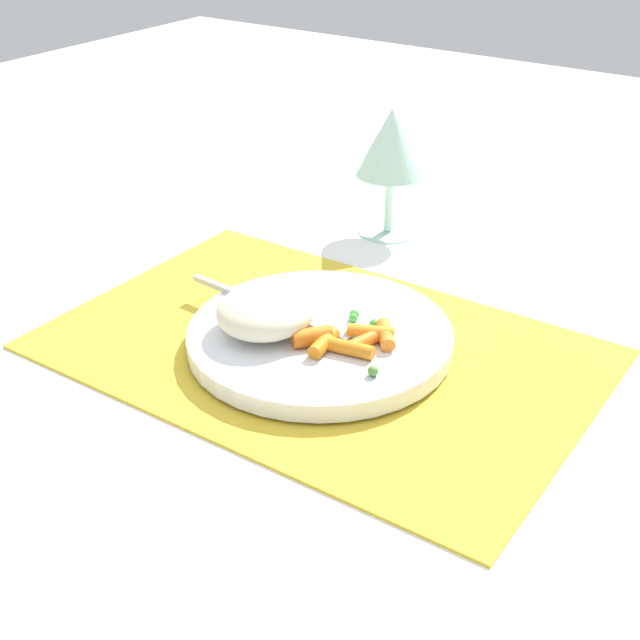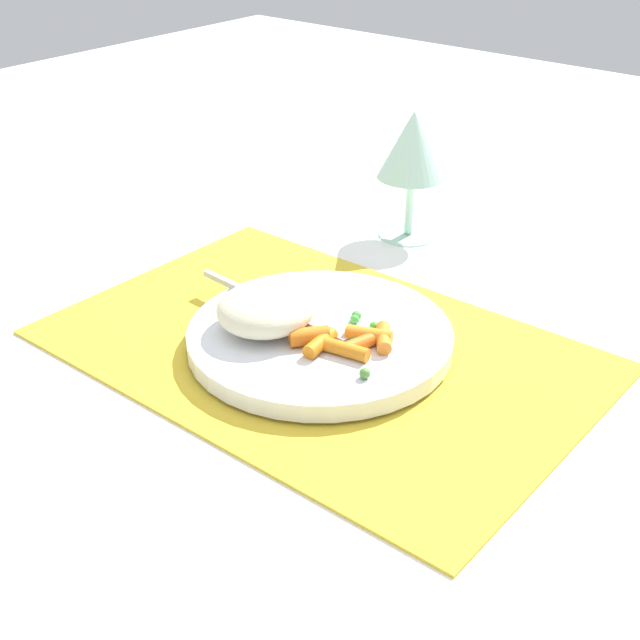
# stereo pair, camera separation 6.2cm
# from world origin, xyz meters

# --- Properties ---
(ground_plane) EXTENTS (2.40, 2.40, 0.00)m
(ground_plane) POSITION_xyz_m (0.00, 0.00, 0.00)
(ground_plane) COLOR white
(placemat) EXTENTS (0.50, 0.33, 0.01)m
(placemat) POSITION_xyz_m (0.00, 0.00, 0.00)
(placemat) COLOR gold
(placemat) RESTS_ON ground_plane
(plate) EXTENTS (0.25, 0.25, 0.02)m
(plate) POSITION_xyz_m (0.00, 0.00, 0.01)
(plate) COLOR white
(plate) RESTS_ON placemat
(rice_mound) EXTENTS (0.09, 0.09, 0.04)m
(rice_mound) POSITION_xyz_m (-0.04, -0.03, 0.04)
(rice_mound) COLOR beige
(rice_mound) RESTS_ON plate
(carrot_portion) EXTENTS (0.09, 0.08, 0.02)m
(carrot_portion) POSITION_xyz_m (0.04, -0.01, 0.03)
(carrot_portion) COLOR orange
(carrot_portion) RESTS_ON plate
(pea_scatter) EXTENTS (0.09, 0.08, 0.01)m
(pea_scatter) POSITION_xyz_m (0.04, -0.00, 0.03)
(pea_scatter) COLOR green
(pea_scatter) RESTS_ON plate
(fork) EXTENTS (0.20, 0.02, 0.01)m
(fork) POSITION_xyz_m (-0.04, 0.00, 0.03)
(fork) COLOR #B9B9B9
(fork) RESTS_ON plate
(wine_glass) EXTENTS (0.08, 0.08, 0.15)m
(wine_glass) POSITION_xyz_m (-0.09, 0.27, 0.11)
(wine_glass) COLOR #B2E0CC
(wine_glass) RESTS_ON ground_plane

